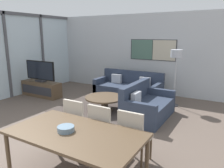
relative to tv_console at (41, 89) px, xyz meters
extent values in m
cube|color=silver|center=(2.69, 2.36, 1.15)|extent=(8.00, 0.06, 2.80)
cube|color=#2D2D33|center=(3.10, 2.32, 1.30)|extent=(1.67, 0.01, 0.72)
cube|color=#4C7060|center=(2.69, 2.32, 1.30)|extent=(0.80, 0.02, 0.68)
cube|color=beige|center=(3.51, 2.32, 1.30)|extent=(0.80, 0.02, 0.68)
cube|color=silver|center=(-0.81, -0.61, 1.15)|extent=(0.02, 5.95, 2.80)
cube|color=#515156|center=(-0.78, -0.61, 2.50)|extent=(0.07, 5.95, 0.10)
cube|color=#515156|center=(-0.78, -0.61, 1.15)|extent=(0.07, 0.08, 2.80)
cube|color=#515156|center=(-0.78, 0.87, 1.15)|extent=(0.07, 0.08, 2.80)
cube|color=#473D38|center=(2.65, -0.14, -0.25)|extent=(2.77, 1.86, 0.01)
cube|color=brown|center=(0.00, 0.00, 0.00)|extent=(1.49, 0.44, 0.51)
cube|color=#2D2D33|center=(0.00, -0.23, 0.00)|extent=(1.37, 0.01, 0.28)
cube|color=#2D2D33|center=(0.00, 0.00, 0.28)|extent=(0.36, 0.20, 0.05)
cube|color=#2D2D33|center=(0.00, 0.00, 0.34)|extent=(0.06, 0.03, 0.08)
cube|color=black|center=(0.00, 0.00, 0.64)|extent=(1.27, 0.04, 0.64)
cube|color=black|center=(0.00, -0.02, 0.64)|extent=(1.18, 0.01, 0.58)
cube|color=#2D384C|center=(2.65, 1.30, -0.04)|extent=(2.20, 0.92, 0.42)
cube|color=#2D384C|center=(2.65, 1.68, 0.18)|extent=(2.20, 0.16, 0.87)
cube|color=#2D384C|center=(1.62, 1.30, 0.05)|extent=(0.14, 0.92, 0.60)
cube|color=#2D384C|center=(3.68, 1.30, 0.05)|extent=(0.14, 0.92, 0.60)
cube|color=#B2B7C1|center=(2.12, 1.50, 0.32)|extent=(0.36, 0.12, 0.30)
cube|color=#B2B7C1|center=(3.18, 1.50, 0.32)|extent=(0.36, 0.12, 0.30)
cube|color=#2D384C|center=(3.91, -0.03, -0.04)|extent=(0.92, 1.59, 0.42)
cube|color=#2D384C|center=(3.53, -0.03, 0.18)|extent=(0.16, 1.59, 0.87)
cube|color=#2D384C|center=(3.91, -0.75, 0.05)|extent=(0.92, 0.14, 0.60)
cube|color=#2D384C|center=(3.91, 0.70, 0.05)|extent=(0.92, 0.14, 0.60)
cube|color=#B2B7C1|center=(3.71, -0.39, 0.32)|extent=(0.12, 0.36, 0.30)
cylinder|color=brown|center=(2.65, -0.14, -0.24)|extent=(0.49, 0.49, 0.03)
cylinder|color=brown|center=(2.65, -0.14, -0.08)|extent=(0.19, 0.19, 0.35)
cylinder|color=brown|center=(2.65, -0.14, 0.12)|extent=(1.08, 1.08, 0.04)
cube|color=brown|center=(3.87, -2.84, 0.46)|extent=(1.94, 1.04, 0.04)
cylinder|color=brown|center=(2.97, -3.31, 0.09)|extent=(0.06, 0.06, 0.69)
cylinder|color=brown|center=(2.97, -2.38, 0.09)|extent=(0.06, 0.06, 0.69)
cylinder|color=brown|center=(4.78, -2.38, 0.09)|extent=(0.06, 0.06, 0.69)
cube|color=#B2A899|center=(3.31, -2.01, 0.18)|extent=(0.46, 0.46, 0.06)
cube|color=#B2A899|center=(3.31, -2.22, 0.45)|extent=(0.42, 0.05, 0.47)
cylinder|color=brown|center=(3.11, -2.21, -0.05)|extent=(0.04, 0.04, 0.40)
cylinder|color=brown|center=(3.51, -2.21, -0.05)|extent=(0.04, 0.04, 0.40)
cylinder|color=brown|center=(3.11, -1.81, -0.05)|extent=(0.04, 0.04, 0.40)
cylinder|color=brown|center=(3.51, -1.81, -0.05)|extent=(0.04, 0.04, 0.40)
cube|color=#B2A899|center=(3.87, -2.03, 0.18)|extent=(0.46, 0.46, 0.06)
cube|color=#B2A899|center=(3.87, -2.24, 0.45)|extent=(0.42, 0.05, 0.47)
cylinder|color=brown|center=(3.67, -2.23, -0.05)|extent=(0.04, 0.04, 0.40)
cylinder|color=brown|center=(4.07, -2.23, -0.05)|extent=(0.04, 0.04, 0.40)
cylinder|color=brown|center=(3.67, -1.83, -0.05)|extent=(0.04, 0.04, 0.40)
cylinder|color=brown|center=(4.07, -1.83, -0.05)|extent=(0.04, 0.04, 0.40)
cube|color=#B2A899|center=(4.44, -2.03, 0.18)|extent=(0.46, 0.46, 0.06)
cube|color=#B2A899|center=(4.44, -2.23, 0.45)|extent=(0.42, 0.05, 0.47)
cylinder|color=brown|center=(4.24, -2.23, -0.05)|extent=(0.04, 0.04, 0.40)
cylinder|color=brown|center=(4.64, -2.23, -0.05)|extent=(0.04, 0.04, 0.40)
cylinder|color=brown|center=(4.24, -1.83, -0.05)|extent=(0.04, 0.04, 0.40)
cylinder|color=brown|center=(4.64, -1.83, -0.05)|extent=(0.04, 0.04, 0.40)
cylinder|color=slate|center=(3.75, -2.89, 0.51)|extent=(0.24, 0.24, 0.08)
torus|color=slate|center=(3.75, -2.89, 0.54)|extent=(0.25, 0.25, 0.02)
cylinder|color=#2D2D33|center=(4.20, 1.26, -0.24)|extent=(0.28, 0.28, 0.02)
cylinder|color=#B7B7BC|center=(4.20, 1.26, 0.48)|extent=(0.03, 0.03, 1.41)
cylinder|color=#B2B7C1|center=(4.20, 1.26, 1.29)|extent=(0.34, 0.34, 0.22)
camera|label=1|loc=(5.76, -5.04, 1.82)|focal=35.00mm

